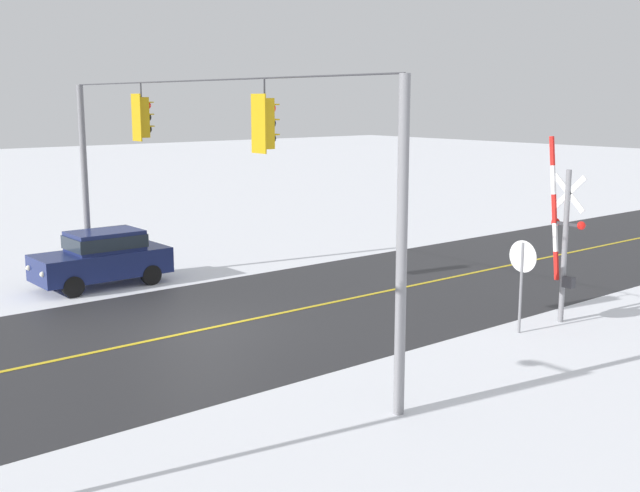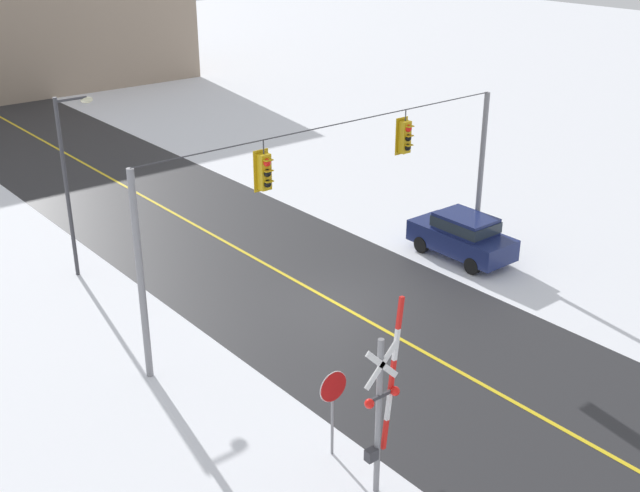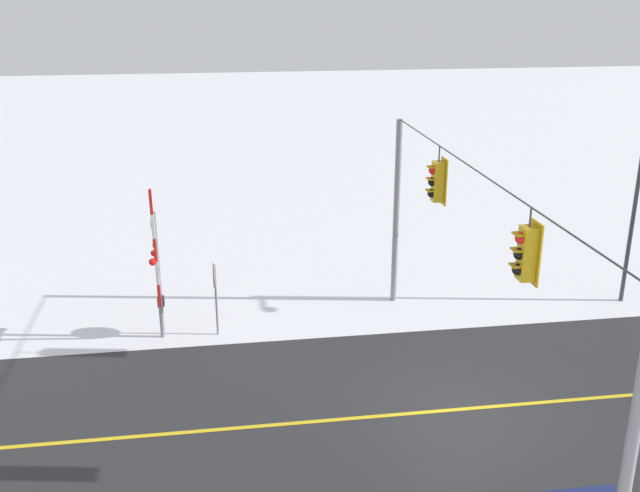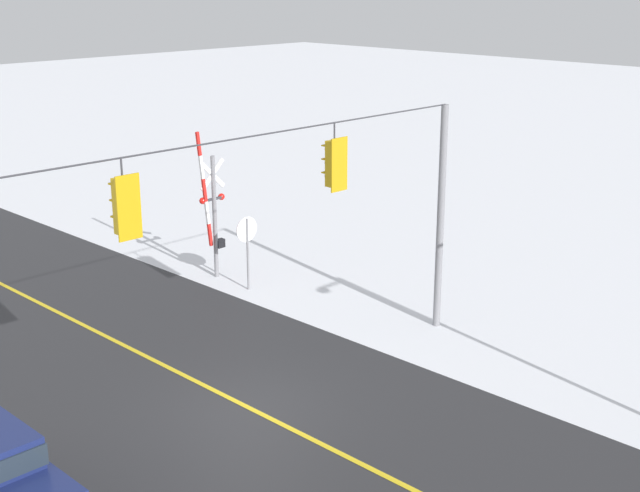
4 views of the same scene
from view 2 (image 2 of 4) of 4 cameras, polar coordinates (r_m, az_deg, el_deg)
name	(u,v)px [view 2 (image 2 of 4)]	position (r m, az deg, el deg)	size (l,w,h in m)	color
ground_plane	(337,304)	(27.05, 1.19, -4.13)	(160.00, 160.00, 0.00)	white
road_asphalt	(237,249)	(31.41, -5.90, -0.19)	(9.00, 80.00, 0.01)	#28282B
lane_centre_line	(237,248)	(31.41, -5.90, -0.18)	(0.14, 72.00, 0.01)	gold
signal_span	(338,191)	(25.45, 1.31, 3.93)	(14.20, 0.47, 6.22)	gray
stop_sign	(333,395)	(19.30, 0.93, -10.56)	(0.80, 0.09, 2.35)	gray
railroad_crossing	(381,406)	(17.94, 4.37, -11.31)	(1.11, 0.31, 4.83)	gray
parked_car_navy	(463,234)	(30.57, 10.12, 0.82)	(1.83, 4.21, 1.74)	navy
streetlamp_near	(70,170)	(29.10, -17.35, 5.16)	(1.39, 0.28, 6.50)	#38383D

